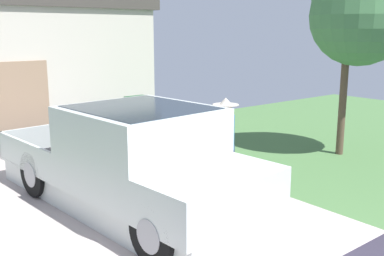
{
  "coord_description": "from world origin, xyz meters",
  "views": [
    {
      "loc": [
        -3.43,
        -2.97,
        2.83
      ],
      "look_at": [
        1.21,
        2.78,
        1.25
      ],
      "focal_mm": 42.59,
      "sensor_mm": 36.0,
      "label": 1
    }
  ],
  "objects_px": {
    "handbag": "(235,190)",
    "wheeled_trash_bin": "(141,115)",
    "person_with_hat": "(225,143)",
    "pickup_truck": "(137,165)",
    "front_yard_tree": "(356,11)"
  },
  "relations": [
    {
      "from": "person_with_hat",
      "to": "wheeled_trash_bin",
      "type": "relative_size",
      "value": 1.61
    },
    {
      "from": "wheeled_trash_bin",
      "to": "front_yard_tree",
      "type": "bearing_deg",
      "value": -59.78
    },
    {
      "from": "person_with_hat",
      "to": "front_yard_tree",
      "type": "distance_m",
      "value": 4.71
    },
    {
      "from": "handbag",
      "to": "wheeled_trash_bin",
      "type": "bearing_deg",
      "value": 75.58
    },
    {
      "from": "handbag",
      "to": "front_yard_tree",
      "type": "distance_m",
      "value": 5.1
    },
    {
      "from": "person_with_hat",
      "to": "handbag",
      "type": "height_order",
      "value": "person_with_hat"
    },
    {
      "from": "person_with_hat",
      "to": "front_yard_tree",
      "type": "xyz_separation_m",
      "value": [
        4.1,
        0.22,
        2.32
      ]
    },
    {
      "from": "pickup_truck",
      "to": "wheeled_trash_bin",
      "type": "xyz_separation_m",
      "value": [
        2.96,
        4.52,
        -0.18
      ]
    },
    {
      "from": "person_with_hat",
      "to": "handbag",
      "type": "bearing_deg",
      "value": 104.46
    },
    {
      "from": "pickup_truck",
      "to": "person_with_hat",
      "type": "xyz_separation_m",
      "value": [
        1.56,
        -0.35,
        0.18
      ]
    },
    {
      "from": "pickup_truck",
      "to": "wheeled_trash_bin",
      "type": "bearing_deg",
      "value": -127.6
    },
    {
      "from": "person_with_hat",
      "to": "wheeled_trash_bin",
      "type": "distance_m",
      "value": 5.07
    },
    {
      "from": "person_with_hat",
      "to": "wheeled_trash_bin",
      "type": "height_order",
      "value": "person_with_hat"
    },
    {
      "from": "front_yard_tree",
      "to": "person_with_hat",
      "type": "bearing_deg",
      "value": -176.89
    },
    {
      "from": "pickup_truck",
      "to": "person_with_hat",
      "type": "relative_size",
      "value": 3.13
    }
  ]
}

